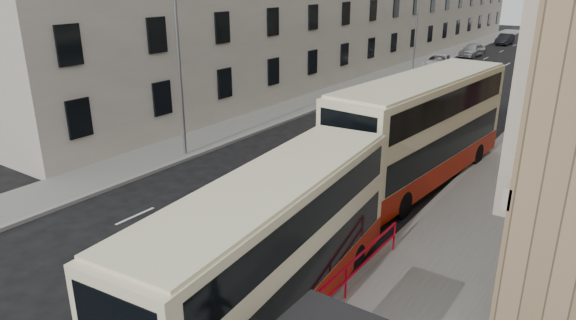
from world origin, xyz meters
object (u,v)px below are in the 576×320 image
Objects in this scene: double_decker_rear at (422,130)px; car_silver at (472,50)px; street_lamp_far at (417,22)px; car_red at (567,47)px; double_decker_front at (272,250)px; street_lamp_near at (180,65)px; white_van at (438,62)px; car_dark at (505,39)px.

car_silver is at bearing 107.75° from double_decker_rear.
street_lamp_far is 24.25m from car_red.
car_red is at bearing 85.67° from double_decker_front.
double_decker_rear is (10.85, 3.55, -2.24)m from street_lamp_near.
white_van is 0.98× the size of car_red.
car_dark is at bearing -14.39° from car_red.
street_lamp_far reaches higher than double_decker_front.
street_lamp_far is 1.45× the size of car_red.
car_red is at bearing 95.53° from double_decker_rear.
double_decker_rear is 2.22× the size of white_van.
street_lamp_near reaches higher than car_dark.
double_decker_front is 2.36× the size of car_dark.
car_silver is (-9.71, 51.34, -1.29)m from double_decker_front.
double_decker_rear reaches higher than car_red.
car_red reaches higher than white_van.
car_dark is at bearing 85.70° from street_lamp_far.
street_lamp_far is 1.80× the size of car_silver.
street_lamp_near is 1.48× the size of white_van.
street_lamp_far is 14.02m from car_silver.
double_decker_front is at bearing -35.04° from street_lamp_near.
white_van is 10.99m from car_silver.
street_lamp_far is 27.32m from car_dark.
double_decker_front is (11.35, -37.96, -2.59)m from street_lamp_far.
double_decker_front is 59.66m from car_red.
car_silver is 11.91m from car_red.
double_decker_rear is 40.91m from car_silver.
car_red is at bearing 57.64° from white_van.
double_decker_rear is at bearing 109.35° from car_red.
double_decker_front is 65.60m from car_dark.
car_silver is (1.64, 43.38, -3.88)m from street_lamp_near.
street_lamp_near is 0.78× the size of double_decker_front.
street_lamp_near is at bearing -90.00° from street_lamp_far.
street_lamp_near is 0.67× the size of double_decker_rear.
car_red is (-1.17, 59.63, -1.25)m from double_decker_front.
street_lamp_near is at bearing -90.26° from car_dark.
car_silver is at bearing 83.02° from street_lamp_far.
white_van is (1.57, 2.38, -3.89)m from street_lamp_far.
double_decker_rear is 48.16m from car_red.
double_decker_rear is 30.34m from white_van.
double_decker_rear reaches higher than double_decker_front.
double_decker_front is 1.86× the size of car_red.
double_decker_rear reaches higher than car_silver.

